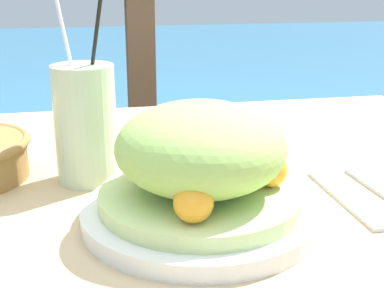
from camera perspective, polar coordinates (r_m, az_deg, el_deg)
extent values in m
cube|color=tan|center=(0.70, 1.68, -6.71)|extent=(1.05, 0.95, 0.04)
cube|color=tan|center=(1.37, 16.89, -11.75)|extent=(0.06, 0.06, 0.70)
cube|color=brown|center=(1.50, -5.13, -3.05)|extent=(0.07, 0.07, 0.95)
cube|color=teal|center=(3.97, -9.22, 6.28)|extent=(12.00, 4.00, 0.45)
cylinder|color=silver|center=(0.62, 0.88, -7.32)|extent=(0.27, 0.27, 0.02)
cylinder|color=#C6DB8E|center=(0.61, 0.89, -5.69)|extent=(0.23, 0.23, 0.02)
ellipsoid|color=#9EC660|center=(0.59, 0.91, -0.37)|extent=(0.19, 0.19, 0.10)
sphere|color=#F9A328|center=(0.61, 8.33, -2.73)|extent=(0.04, 0.04, 0.04)
sphere|color=#F9A328|center=(0.64, -4.94, -1.61)|extent=(0.04, 0.04, 0.04)
sphere|color=#F9A328|center=(0.52, 0.16, -6.28)|extent=(0.04, 0.04, 0.04)
cylinder|color=beige|center=(0.72, -11.29, 2.09)|extent=(0.08, 0.08, 0.16)
cylinder|color=black|center=(0.72, -10.72, 7.20)|extent=(0.04, 0.07, 0.21)
cylinder|color=white|center=(0.70, -12.49, 6.96)|extent=(0.04, 0.07, 0.21)
cube|color=silver|center=(0.70, 15.79, -5.56)|extent=(0.02, 0.18, 0.00)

